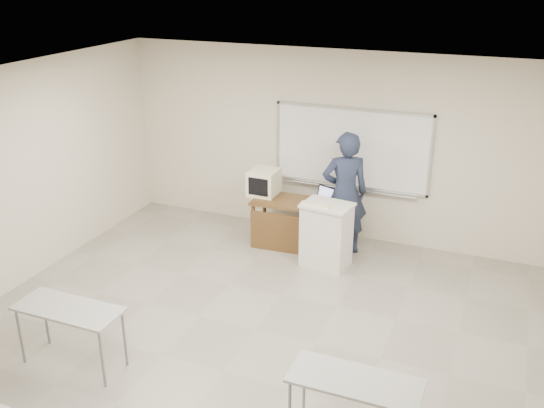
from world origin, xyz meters
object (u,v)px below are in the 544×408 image
at_px(crt_monitor, 264,182).
at_px(instructor_desk, 291,218).
at_px(laptop, 321,198).
at_px(keyboard, 315,205).
at_px(presenter, 345,193).
at_px(podium, 326,235).
at_px(whiteboard, 351,149).
at_px(mouse, 307,201).

bearing_deg(crt_monitor, instructor_desk, -22.43).
xyz_separation_m(instructor_desk, laptop, (0.40, 0.26, 0.29)).
relative_size(keyboard, presenter, 0.22).
height_order(instructor_desk, keyboard, keyboard).
distance_m(podium, presenter, 0.73).
bearing_deg(presenter, instructor_desk, -12.19).
distance_m(instructor_desk, crt_monitor, 0.74).
distance_m(laptop, keyboard, 0.77).
height_order(whiteboard, laptop, whiteboard).
bearing_deg(presenter, mouse, -22.42).
xyz_separation_m(mouse, presenter, (0.58, 0.04, 0.19)).
distance_m(whiteboard, podium, 1.50).
relative_size(whiteboard, instructor_desk, 1.95).
bearing_deg(presenter, whiteboard, -108.51).
bearing_deg(mouse, instructor_desk, -136.20).
distance_m(podium, crt_monitor, 1.44).
relative_size(podium, laptop, 3.17).
height_order(podium, keyboard, keyboard).
height_order(instructor_desk, podium, podium).
distance_m(laptop, mouse, 0.23).
xyz_separation_m(podium, crt_monitor, (-1.23, 0.58, 0.45)).
bearing_deg(crt_monitor, laptop, 2.36).
relative_size(mouse, keyboard, 0.21).
height_order(laptop, keyboard, keyboard).
relative_size(whiteboard, mouse, 27.92).
bearing_deg(laptop, podium, -44.95).
distance_m(mouse, presenter, 0.61).
relative_size(crt_monitor, laptop, 1.56).
bearing_deg(instructor_desk, crt_monitor, 153.77).
bearing_deg(whiteboard, crt_monitor, -156.54).
bearing_deg(mouse, crt_monitor, 179.60).
xyz_separation_m(podium, presenter, (0.10, 0.55, 0.47)).
bearing_deg(whiteboard, presenter, -81.82).
bearing_deg(mouse, keyboard, -56.74).
height_order(instructor_desk, crt_monitor, crt_monitor).
xyz_separation_m(crt_monitor, keyboard, (1.08, -0.70, 0.04)).
relative_size(laptop, presenter, 0.16).
bearing_deg(whiteboard, podium, -90.87).
bearing_deg(whiteboard, mouse, -128.98).
bearing_deg(presenter, laptop, -35.65).
height_order(instructor_desk, mouse, mouse).
xyz_separation_m(podium, mouse, (-0.48, 0.51, 0.28)).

